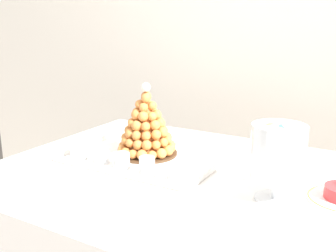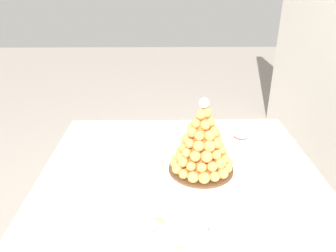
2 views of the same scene
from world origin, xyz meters
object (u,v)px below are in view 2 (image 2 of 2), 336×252
serving_tray (189,172)px  dessert_cup_mid_left (157,152)px  dessert_cup_centre (154,165)px  dessert_cup_mid_right (151,183)px  croquembouche (202,144)px  dessert_cup_left (156,139)px  dessert_cup_right (152,206)px  wine_glass (241,131)px

serving_tray → dessert_cup_mid_left: bearing=-130.0°
dessert_cup_centre → dessert_cup_mid_right: (0.11, -0.01, 0.00)m
serving_tray → dessert_cup_mid_left: size_ratio=9.86×
dessert_cup_centre → croquembouche: bearing=91.9°
serving_tray → dessert_cup_mid_right: size_ratio=9.22×
dessert_cup_left → dessert_cup_right: bearing=-0.4°
dessert_cup_mid_left → wine_glass: 0.31m
serving_tray → wine_glass: (-0.10, 0.19, 0.11)m
serving_tray → dessert_cup_left: 0.23m
dessert_cup_mid_left → dessert_cup_centre: bearing=-4.8°
croquembouche → dessert_cup_centre: (0.01, -0.16, -0.08)m
dessert_cup_centre → dessert_cup_left: bearing=179.5°
wine_glass → dessert_cup_mid_left: bearing=-89.6°
croquembouche → dessert_cup_right: croquembouche is taller
dessert_cup_right → wine_glass: (-0.30, 0.31, 0.08)m
croquembouche → dessert_cup_mid_right: (0.11, -0.17, -0.07)m
dessert_cup_mid_left → dessert_cup_mid_right: (0.19, -0.01, 0.00)m
dessert_cup_mid_left → dessert_cup_right: bearing=-1.6°
dessert_cup_mid_right → serving_tray: bearing=127.9°
serving_tray → croquembouche: size_ratio=2.04×
wine_glass → serving_tray: bearing=-62.9°
dessert_cup_centre → wine_glass: size_ratio=0.36×
dessert_cup_centre → dessert_cup_right: bearing=-0.2°
croquembouche → serving_tray: bearing=-73.5°
croquembouche → dessert_cup_centre: 0.18m
dessert_cup_left → dessert_cup_right: size_ratio=0.89×
dessert_cup_right → wine_glass: 0.44m
dessert_cup_left → dessert_cup_right: same height
serving_tray → croquembouche: croquembouche is taller
croquembouche → dessert_cup_left: bearing=-139.2°
dessert_cup_right → wine_glass: bearing=134.1°
dessert_cup_left → dessert_cup_mid_left: 0.10m
serving_tray → dessert_cup_left: dessert_cup_left is taller
dessert_cup_left → dessert_cup_mid_right: dessert_cup_mid_right is taller
dessert_cup_mid_right → wine_glass: 0.38m
dessert_cup_centre → wine_glass: wine_glass is taller
serving_tray → dessert_cup_centre: (-0.01, -0.12, 0.03)m
serving_tray → dessert_cup_right: bearing=-30.7°
dessert_cup_mid_left → dessert_cup_mid_right: 0.19m
dessert_cup_right → croquembouche: bearing=143.1°
dessert_cup_centre → serving_tray: bearing=86.7°
dessert_cup_mid_left → serving_tray: bearing=50.0°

